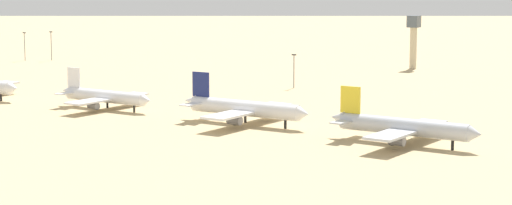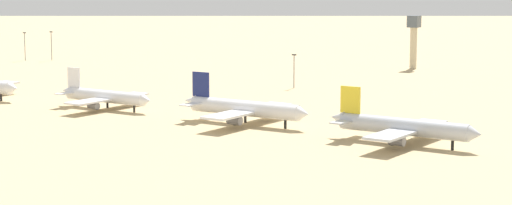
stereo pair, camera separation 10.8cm
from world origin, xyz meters
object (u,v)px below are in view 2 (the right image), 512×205
Objects in this scene: parked_jet_yellow_5 at (402,127)px; light_pole_west at (25,44)px; light_pole_mid at (294,68)px; control_tower at (414,37)px; parked_jet_white_3 at (105,96)px; parked_jet_navy_4 at (244,108)px; light_pole_east at (51,44)px.

parked_jet_yellow_5 is 280.10m from light_pole_west.
light_pole_west is 1.11× the size of light_pole_mid.
control_tower is (-71.02, 181.11, 10.41)m from parked_jet_yellow_5.
parked_jet_white_3 is 0.92× the size of parked_jet_yellow_5.
control_tower is 1.89× the size of light_pole_mid.
control_tower is at bearing 97.62° from parked_jet_navy_4.
parked_jet_navy_4 is 1.03× the size of parked_jet_yellow_5.
control_tower reaches higher than light_pole_east.
parked_jet_white_3 is at bearing 179.98° from parked_jet_navy_4.
control_tower is 94.59m from light_pole_mid.
light_pole_west is (-204.76, 108.87, 3.78)m from parked_jet_navy_4.
parked_jet_white_3 is 185.10m from light_pole_west.
parked_jet_white_3 is at bearing -101.13° from control_tower.
parked_jet_white_3 is at bearing -35.60° from light_pole_west.
light_pole_mid is 167.25m from light_pole_east.
parked_jet_white_3 is at bearing 179.08° from parked_jet_yellow_5.
light_pole_west is 0.97× the size of light_pole_east.
parked_jet_white_3 is 2.65× the size of light_pole_west.
light_pole_west reaches higher than parked_jet_navy_4.
light_pole_east reaches higher than parked_jet_white_3.
light_pole_mid is at bearing 111.43° from parked_jet_navy_4.
control_tower reaches higher than parked_jet_navy_4.
light_pole_east is (-174.22, -59.19, -6.28)m from control_tower.
control_tower is (34.44, 175.08, 10.77)m from parked_jet_white_3.
parked_jet_yellow_5 is at bearing -46.97° from light_pole_mid.
parked_jet_white_3 is 0.89× the size of parked_jet_navy_4.
parked_jet_white_3 is 2.58× the size of light_pole_east.
control_tower is at bearing 18.76° from light_pole_east.
parked_jet_yellow_5 is 273.91m from light_pole_east.
control_tower is at bearing 113.76° from parked_jet_yellow_5.
control_tower is at bearing 83.56° from light_pole_mid.
light_pole_mid is (-30.43, 82.51, 3.02)m from parked_jet_navy_4.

